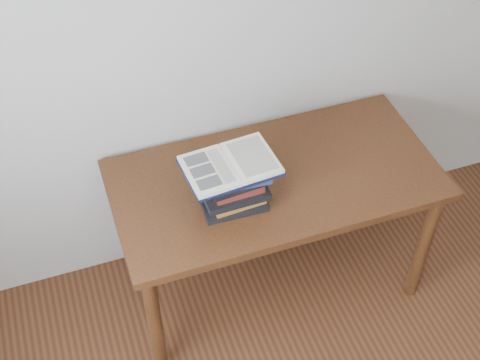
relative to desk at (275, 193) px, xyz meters
name	(u,v)px	position (x,y,z in m)	size (l,w,h in m)	color
desk	(275,193)	(0.00, 0.00, 0.00)	(1.35, 0.68, 0.73)	#4B2B12
book_stack	(234,187)	(-0.21, -0.08, 0.19)	(0.27, 0.19, 0.19)	black
open_book	(230,165)	(-0.22, -0.07, 0.30)	(0.37, 0.27, 0.03)	black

